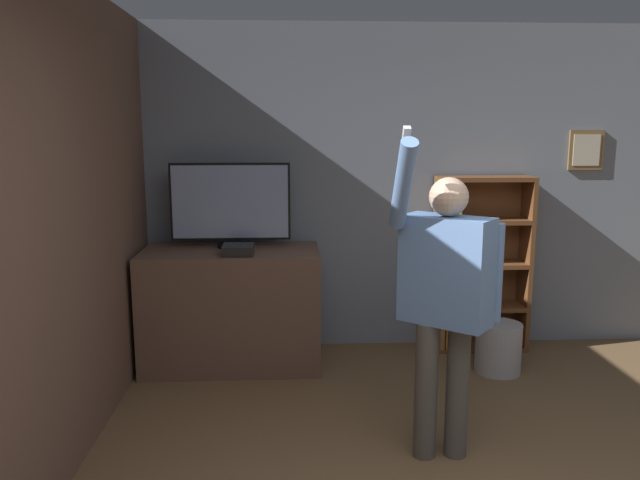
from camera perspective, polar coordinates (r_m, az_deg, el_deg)
wall_back at (r=5.31m, az=6.67°, el=4.65°), size 6.11×0.09×2.70m
wall_side_brick at (r=3.86m, az=-21.13°, el=1.86°), size 0.06×4.71×2.70m
tv_ledge at (r=4.99m, az=-8.06°, el=-6.16°), size 1.37×0.68×0.93m
television at (r=4.93m, az=-8.19°, el=3.26°), size 0.94×0.22×0.67m
game_console at (r=4.69m, az=-7.47°, el=-0.89°), size 0.23×0.23×0.07m
bookshelf at (r=5.39m, az=13.72°, el=-2.30°), size 0.79×0.28×1.47m
person at (r=3.51m, az=11.40°, el=-4.61°), size 0.63×0.54×1.88m
waste_bin at (r=5.06m, az=15.98°, el=-9.45°), size 0.35×0.35×0.39m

